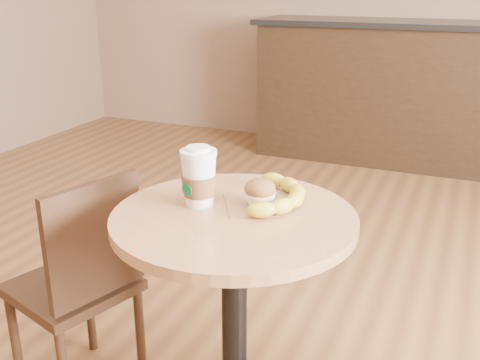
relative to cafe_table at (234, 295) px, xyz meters
The scene contains 7 objects.
cafe_table is the anchor object (origin of this frame).
chair_left 0.54m from the cafe_table, behind, with size 0.43×0.43×0.78m.
service_counter 3.07m from the cafe_table, 88.44° to the left, with size 2.30×0.65×1.04m.
kraft_bag 0.27m from the cafe_table, 58.68° to the left, with size 0.24×0.18×0.00m, color #8B6343.
coffee_cup 0.33m from the cafe_table, 168.62° to the left, with size 0.10×0.10×0.16m.
muffin 0.29m from the cafe_table, 57.44° to the left, with size 0.09×0.09×0.08m.
banana 0.30m from the cafe_table, 54.12° to the left, with size 0.18×0.30×0.04m, color gold, non-canonical shape.
Camera 1 is at (0.45, -1.11, 1.32)m, focal length 42.00 mm.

